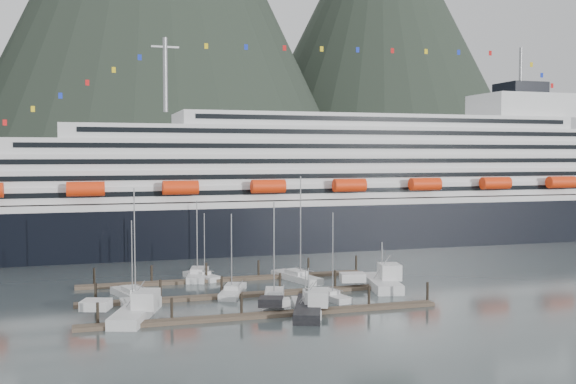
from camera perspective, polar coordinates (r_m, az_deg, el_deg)
name	(u,v)px	position (r m, az deg, el deg)	size (l,w,h in m)	color
ground	(281,299)	(99.56, -0.58, -9.01)	(1600.00, 1600.00, 0.00)	#465253
mountains	(164,11)	(701.16, -10.42, 14.86)	(870.00, 440.00, 420.00)	black
cruise_ship	(337,193)	(159.30, 4.20, -0.05)	(210.00, 30.40, 50.30)	black
dock_near	(266,314)	(88.85, -1.84, -10.31)	(48.18, 2.28, 3.20)	#43382B
dock_mid	(244,294)	(101.16, -3.79, -8.65)	(48.18, 2.28, 3.20)	#43382B
dock_far	(226,279)	(113.61, -5.30, -7.34)	(48.18, 2.28, 3.20)	#43382B
sailboat_a	(132,306)	(95.33, -13.09, -9.40)	(2.91, 8.13, 12.59)	silver
sailboat_b	(132,295)	(102.09, -13.03, -8.53)	(6.02, 11.27, 16.76)	silver
sailboat_c	(233,292)	(102.52, -4.70, -8.43)	(6.20, 10.13, 12.75)	silver
sailboat_d	(274,298)	(97.87, -1.17, -8.97)	(6.15, 12.19, 14.85)	silver
sailboat_e	(198,275)	(116.69, -7.64, -7.01)	(5.67, 11.79, 13.86)	silver
sailboat_f	(202,277)	(115.56, -7.30, -7.13)	(5.56, 8.54, 11.62)	silver
sailboat_g	(297,277)	(113.59, 0.74, -7.25)	(6.01, 11.95, 18.01)	silver
sailboat_h	(329,296)	(99.25, 3.52, -8.82)	(4.34, 8.52, 13.12)	silver
trawler_a	(134,311)	(90.24, -12.87, -9.77)	(11.02, 14.06, 7.48)	silver
trawler_b	(305,306)	(91.20, 1.43, -9.63)	(7.62, 9.84, 6.06)	silver
trawler_c	(307,307)	(90.48, 1.64, -9.70)	(10.57, 13.43, 6.66)	black
trawler_e	(381,282)	(108.01, 7.87, -7.54)	(9.91, 12.88, 8.06)	silver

